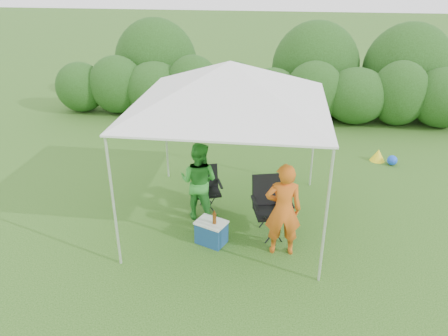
# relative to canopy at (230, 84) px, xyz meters

# --- Properties ---
(ground) EXTENTS (70.00, 70.00, 0.00)m
(ground) POSITION_rel_canopy_xyz_m (0.00, -0.50, -2.46)
(ground) COLOR #37631F
(hedge) EXTENTS (11.96, 1.53, 1.80)m
(hedge) POSITION_rel_canopy_xyz_m (0.14, 5.50, -1.64)
(hedge) COLOR #224C17
(hedge) RESTS_ON ground
(canopy) EXTENTS (3.10, 3.10, 2.83)m
(canopy) POSITION_rel_canopy_xyz_m (0.00, 0.00, 0.00)
(canopy) COLOR silver
(canopy) RESTS_ON ground
(chair_right) EXTENTS (0.73, 0.69, 1.01)m
(chair_right) POSITION_rel_canopy_xyz_m (0.73, -0.32, -1.89)
(chair_right) COLOR black
(chair_right) RESTS_ON ground
(chair_left) EXTENTS (0.61, 0.58, 0.82)m
(chair_left) POSITION_rel_canopy_xyz_m (-0.46, 0.33, -2.00)
(chair_left) COLOR black
(chair_left) RESTS_ON ground
(man) EXTENTS (0.59, 0.42, 1.55)m
(man) POSITION_rel_canopy_xyz_m (0.94, -0.87, -1.69)
(man) COLOR #CF5817
(man) RESTS_ON ground
(woman) EXTENTS (0.80, 0.68, 1.44)m
(woman) POSITION_rel_canopy_xyz_m (-0.54, -0.01, -1.74)
(woman) COLOR green
(woman) RESTS_ON ground
(cooler) EXTENTS (0.57, 0.50, 0.40)m
(cooler) POSITION_rel_canopy_xyz_m (-0.20, -0.78, -2.26)
(cooler) COLOR navy
(cooler) RESTS_ON ground
(bottle) EXTENTS (0.06, 0.06, 0.23)m
(bottle) POSITION_rel_canopy_xyz_m (-0.14, -0.82, -1.94)
(bottle) COLOR #592D0C
(bottle) RESTS_ON cooler
(lawn_toy) EXTENTS (0.57, 0.47, 0.28)m
(lawn_toy) POSITION_rel_canopy_xyz_m (3.18, 2.87, -2.33)
(lawn_toy) COLOR yellow
(lawn_toy) RESTS_ON ground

